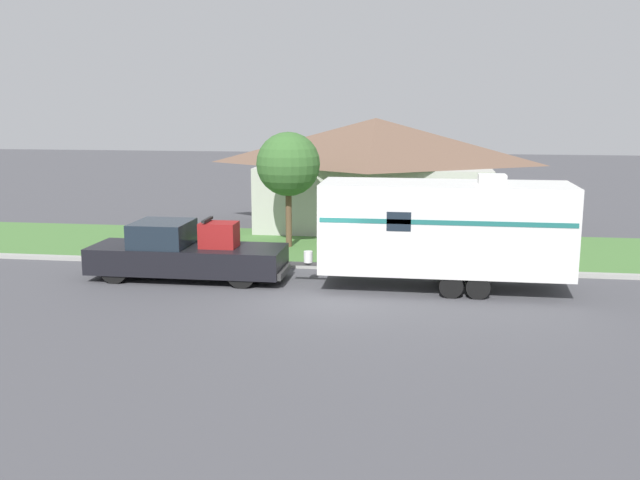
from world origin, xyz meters
name	(u,v)px	position (x,y,z in m)	size (l,w,h in m)	color
ground_plane	(314,298)	(0.00, 0.00, 0.00)	(120.00, 120.00, 0.00)	#47474C
curb_strip	(330,267)	(0.00, 3.75, 0.07)	(80.00, 0.30, 0.14)	#999993
lawn_strip	(342,247)	(0.00, 7.40, 0.01)	(80.00, 7.00, 0.03)	#477538
house_across_street	(375,171)	(0.91, 12.49, 2.55)	(10.86, 6.71, 4.91)	#B2B2A8
pickup_truck	(185,254)	(-4.44, 1.68, 0.83)	(6.35, 2.06, 2.00)	black
travel_trailer	(445,227)	(3.76, 1.68, 1.90)	(8.47, 2.47, 3.53)	black
mailbox	(390,237)	(2.00, 4.64, 1.01)	(0.48, 0.20, 1.31)	brown
tree_in_yard	(288,165)	(-2.09, 7.17, 3.25)	(2.47, 2.47, 4.50)	brown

